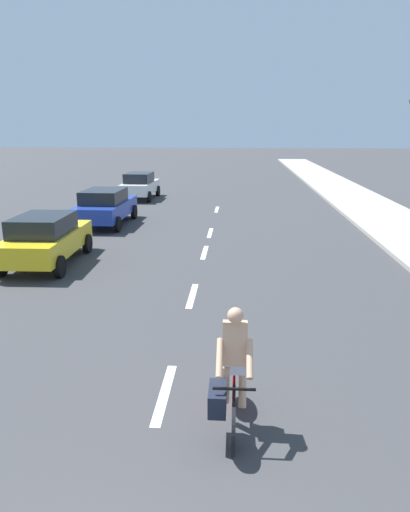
% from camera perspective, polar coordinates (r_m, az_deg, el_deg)
% --- Properties ---
extents(ground_plane, '(160.00, 160.00, 0.00)m').
position_cam_1_polar(ground_plane, '(22.11, 1.13, 4.57)').
color(ground_plane, '#38383A').
extents(sidewalk_strip, '(3.60, 80.00, 0.14)m').
position_cam_1_polar(sidewalk_strip, '(25.00, 20.19, 5.06)').
color(sidewalk_strip, '#9E998E').
rests_on(sidewalk_strip, ground).
extents(lane_stripe_1, '(0.16, 1.80, 0.01)m').
position_cam_1_polar(lane_stripe_1, '(7.89, -4.96, -16.34)').
color(lane_stripe_1, white).
rests_on(lane_stripe_1, ground).
extents(lane_stripe_2, '(0.16, 1.80, 0.01)m').
position_cam_1_polar(lane_stripe_2, '(11.98, -1.56, -4.84)').
color(lane_stripe_2, white).
rests_on(lane_stripe_2, ground).
extents(lane_stripe_3, '(0.16, 1.80, 0.01)m').
position_cam_1_polar(lane_stripe_3, '(16.07, -0.05, 0.45)').
color(lane_stripe_3, white).
rests_on(lane_stripe_3, ground).
extents(lane_stripe_4, '(0.16, 1.80, 0.01)m').
position_cam_1_polar(lane_stripe_4, '(19.07, 0.63, 2.84)').
color(lane_stripe_4, white).
rests_on(lane_stripe_4, ground).
extents(lane_stripe_5, '(0.16, 1.80, 0.01)m').
position_cam_1_polar(lane_stripe_5, '(24.62, 1.45, 5.69)').
color(lane_stripe_5, white).
rests_on(lane_stripe_5, ground).
extents(cyclist, '(0.62, 1.71, 1.82)m').
position_cam_1_polar(cyclist, '(6.67, 3.16, -14.40)').
color(cyclist, black).
rests_on(cyclist, ground).
extents(parked_car_yellow, '(1.98, 4.12, 1.57)m').
position_cam_1_polar(parked_car_yellow, '(15.33, -18.84, 2.09)').
color(parked_car_yellow, gold).
rests_on(parked_car_yellow, ground).
extents(parked_car_blue, '(2.04, 4.32, 1.57)m').
position_cam_1_polar(parked_car_blue, '(21.03, -12.06, 6.00)').
color(parked_car_blue, '#1E389E').
rests_on(parked_car_blue, ground).
extents(parked_car_white, '(1.89, 3.92, 1.57)m').
position_cam_1_polar(parked_car_white, '(28.50, -7.95, 8.56)').
color(parked_car_white, white).
rests_on(parked_car_white, ground).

